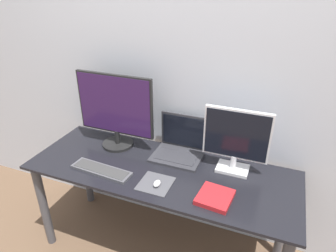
% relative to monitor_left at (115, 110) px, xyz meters
% --- Properties ---
extents(wall_back, '(7.00, 0.05, 2.50)m').
position_rel_monitor_left_xyz_m(wall_back, '(0.41, 0.21, 0.26)').
color(wall_back, silver).
rests_on(wall_back, ground_plane).
extents(desk, '(1.72, 0.63, 0.71)m').
position_rel_monitor_left_xyz_m(desk, '(0.41, -0.16, -0.41)').
color(desk, black).
rests_on(desk, ground_plane).
extents(monitor_left, '(0.56, 0.22, 0.53)m').
position_rel_monitor_left_xyz_m(monitor_left, '(0.00, 0.00, 0.00)').
color(monitor_left, black).
rests_on(monitor_left, desk).
extents(monitor_right, '(0.40, 0.14, 0.42)m').
position_rel_monitor_left_xyz_m(monitor_right, '(0.83, 0.00, -0.06)').
color(monitor_right, silver).
rests_on(monitor_right, desk).
extents(laptop, '(0.33, 0.26, 0.27)m').
position_rel_monitor_left_xyz_m(laptop, '(0.46, 0.05, -0.22)').
color(laptop, '#333338').
rests_on(laptop, desk).
extents(keyboard, '(0.41, 0.14, 0.02)m').
position_rel_monitor_left_xyz_m(keyboard, '(0.07, -0.32, -0.27)').
color(keyboard, '#4C4C51').
rests_on(keyboard, desk).
extents(mousepad, '(0.19, 0.19, 0.00)m').
position_rel_monitor_left_xyz_m(mousepad, '(0.44, -0.32, -0.28)').
color(mousepad, '#47474C').
rests_on(mousepad, desk).
extents(mouse, '(0.04, 0.06, 0.03)m').
position_rel_monitor_left_xyz_m(mouse, '(0.45, -0.33, -0.26)').
color(mouse, silver).
rests_on(mouse, mousepad).
extents(book, '(0.20, 0.21, 0.03)m').
position_rel_monitor_left_xyz_m(book, '(0.80, -0.32, -0.27)').
color(book, red).
rests_on(book, desk).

